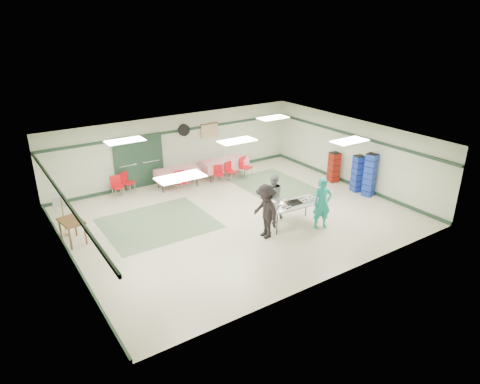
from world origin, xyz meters
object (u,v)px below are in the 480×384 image
chair_loose_b (117,185)px  crate_stack_red (334,167)px  serving_table (293,205)px  crate_stack_blue_b (370,175)px  office_printer (60,200)px  printer_table (71,223)px  volunteer_teal (322,203)px  dining_table_a (224,164)px  dining_table_b (177,174)px  crate_stack_blue_a (358,174)px  chair_c (244,165)px  volunteer_grey (272,196)px  chair_d (180,179)px  broom (63,216)px  chair_b (219,172)px  volunteer_dark (266,211)px  chair_a (230,169)px  chair_loose_a (126,181)px

chair_loose_b → crate_stack_red: crate_stack_red is taller
serving_table → crate_stack_blue_b: size_ratio=1.15×
office_printer → printer_table: bearing=-78.5°
volunteer_teal → dining_table_a: (-0.12, 5.78, -0.28)m
dining_table_b → crate_stack_blue_a: 7.09m
chair_c → volunteer_grey: bearing=-131.7°
office_printer → volunteer_grey: bearing=-17.3°
chair_d → crate_stack_blue_a: size_ratio=0.60×
office_printer → chair_d: bearing=17.7°
crate_stack_red → broom: size_ratio=1.00×
crate_stack_blue_a → broom: (-10.38, 2.56, -0.08)m
chair_b → crate_stack_blue_b: (4.09, -4.27, 0.36)m
chair_loose_b → broom: (-2.35, -1.99, 0.12)m
volunteer_teal → volunteer_grey: 1.68m
volunteer_teal → broom: (-7.04, 4.08, -0.20)m
crate_stack_red → crate_stack_blue_b: crate_stack_blue_b is taller
serving_table → dining_table_a: dining_table_a is taller
volunteer_dark → crate_stack_red: (5.23, 2.31, -0.25)m
chair_c → broom: 7.65m
serving_table → chair_c: bearing=78.9°
volunteer_grey → dining_table_a: volunteer_grey is taller
chair_loose_b → chair_c: bearing=-13.3°
dining_table_a → crate_stack_red: crate_stack_red is taller
dining_table_b → chair_c: chair_c is taller
chair_d → broom: 4.72m
dining_table_a → printer_table: bearing=-158.8°
volunteer_teal → chair_c: bearing=104.7°
chair_c → chair_d: 2.99m
serving_table → dining_table_b: (-1.65, 5.14, -0.15)m
chair_a → volunteer_teal: bearing=-102.9°
chair_loose_b → broom: broom is taller
volunteer_grey → chair_loose_b: size_ratio=1.87×
volunteer_teal → serving_table: bearing=156.9°
dining_table_a → office_printer: size_ratio=4.55×
chair_d → crate_stack_red: 6.29m
chair_d → crate_stack_red: size_ratio=0.70×
chair_b → chair_loose_a: bearing=-178.0°
dining_table_b → chair_loose_b: (-2.37, 0.28, -0.04)m
dining_table_a → chair_b: bearing=-135.1°
volunteer_teal → chair_loose_a: 7.56m
volunteer_teal → crate_stack_red: volunteer_teal is taller
dining_table_b → dining_table_a: bearing=5.8°
volunteer_teal → crate_stack_red: (3.34, 2.79, -0.22)m
dining_table_b → chair_a: (2.11, -0.57, -0.06)m
dining_table_a → dining_table_b: 2.20m
volunteer_teal → volunteer_grey: volunteer_teal is taller
chair_b → serving_table: bearing=-70.5°
dining_table_a → crate_stack_blue_b: 5.96m
crate_stack_blue_b → chair_c: bearing=123.3°
volunteer_dark → crate_stack_blue_b: 5.25m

